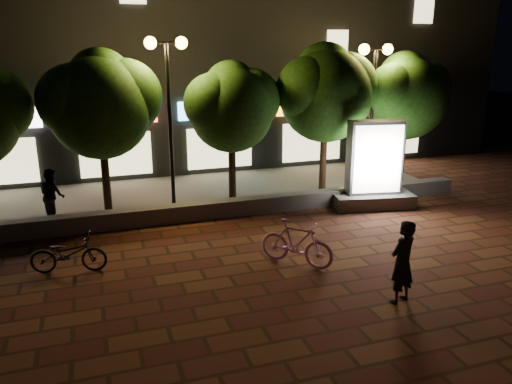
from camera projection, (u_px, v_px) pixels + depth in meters
name	position (u px, v px, depth m)	size (l,w,h in m)	color
ground	(276.00, 269.00, 11.56)	(80.00, 80.00, 0.00)	#562F1B
retaining_wall	(229.00, 208.00, 15.12)	(16.00, 0.45, 0.50)	slate
sidewalk	(210.00, 192.00, 17.46)	(16.00, 5.00, 0.08)	slate
building_block	(173.00, 46.00, 21.94)	(28.00, 8.12, 11.30)	black
tree_left	(101.00, 101.00, 14.49)	(3.60, 3.00, 4.89)	#301E12
tree_mid	(232.00, 104.00, 15.78)	(3.24, 2.70, 4.50)	#301E12
tree_right	(326.00, 90.00, 16.69)	(3.72, 3.10, 5.07)	#301E12
tree_far_right	(407.00, 93.00, 17.72)	(3.48, 2.90, 4.76)	#301E12
street_lamp_left	(168.00, 80.00, 14.68)	(1.26, 0.36, 5.18)	black
street_lamp_right	(374.00, 79.00, 16.85)	(1.26, 0.36, 4.98)	black
ad_kiosk	(373.00, 172.00, 15.84)	(2.74, 1.71, 2.77)	slate
scooter_pink	(297.00, 243.00, 11.64)	(0.52, 1.83, 1.10)	#E08ECB
rider	(402.00, 262.00, 9.85)	(0.64, 0.42, 1.75)	black
scooter_parked	(68.00, 254.00, 11.30)	(0.60, 1.71, 0.90)	black
pedestrian	(52.00, 195.00, 14.23)	(0.78, 0.61, 1.60)	black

